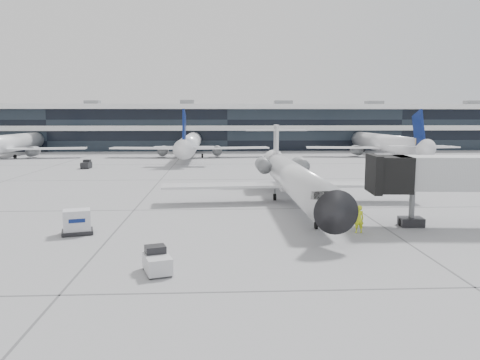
{
  "coord_description": "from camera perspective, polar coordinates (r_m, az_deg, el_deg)",
  "views": [
    {
      "loc": [
        -2.58,
        -41.32,
        8.31
      ],
      "look_at": [
        -0.5,
        0.41,
        2.6
      ],
      "focal_mm": 35.0,
      "sensor_mm": 36.0,
      "label": 1
    }
  ],
  "objects": [
    {
      "name": "bg_jet_center",
      "position": [
        96.83,
        -6.06,
        2.81
      ],
      "size": [
        32.0,
        40.0,
        9.6
      ],
      "primitive_type": null,
      "color": "white",
      "rests_on": "ground"
    },
    {
      "name": "terminal",
      "position": [
        123.39,
        -1.67,
        6.24
      ],
      "size": [
        170.0,
        22.0,
        10.0
      ],
      "primitive_type": "cube",
      "color": "black",
      "rests_on": "ground"
    },
    {
      "name": "bg_jet_left",
      "position": [
        105.57,
        -26.56,
        2.45
      ],
      "size": [
        32.0,
        40.0,
        9.6
      ],
      "primitive_type": null,
      "color": "white",
      "rests_on": "ground"
    },
    {
      "name": "traffic_cone",
      "position": [
        54.22,
        -7.35,
        -0.85
      ],
      "size": [
        0.4,
        0.4,
        0.5
      ],
      "rotation": [
        0.0,
        0.0,
        0.2
      ],
      "color": "orange",
      "rests_on": "ground"
    },
    {
      "name": "far_tug",
      "position": [
        79.01,
        -18.22,
        1.8
      ],
      "size": [
        1.38,
        2.22,
        1.38
      ],
      "rotation": [
        0.0,
        0.0,
        -0.05
      ],
      "color": "black",
      "rests_on": "ground"
    },
    {
      "name": "ramp_worker",
      "position": [
        34.65,
        14.28,
        -4.63
      ],
      "size": [
        0.74,
        0.49,
        2.01
      ],
      "primitive_type": "imported",
      "rotation": [
        0.0,
        0.0,
        3.16
      ],
      "color": "#E0F619",
      "rests_on": "ground"
    },
    {
      "name": "cargo_uld",
      "position": [
        35.2,
        -19.25,
        -4.87
      ],
      "size": [
        2.46,
        2.08,
        1.72
      ],
      "rotation": [
        0.0,
        0.0,
        0.28
      ],
      "color": "black",
      "rests_on": "ground"
    },
    {
      "name": "bg_jet_right",
      "position": [
        102.68,
        16.86,
        2.81
      ],
      "size": [
        32.0,
        40.0,
        9.6
      ],
      "primitive_type": null,
      "color": "white",
      "rests_on": "ground"
    },
    {
      "name": "ground",
      "position": [
        42.23,
        0.71,
        -3.57
      ],
      "size": [
        220.0,
        220.0,
        0.0
      ],
      "primitive_type": "plane",
      "color": "gray",
      "rests_on": "ground"
    },
    {
      "name": "regional_jet",
      "position": [
        45.42,
        6.44,
        0.37
      ],
      "size": [
        25.35,
        31.48,
        7.29
      ],
      "rotation": [
        0.0,
        0.0,
        0.0
      ],
      "color": "silver",
      "rests_on": "ground"
    },
    {
      "name": "baggage_tug",
      "position": [
        25.76,
        -10.09,
        -9.73
      ],
      "size": [
        1.86,
        2.42,
        1.36
      ],
      "rotation": [
        0.0,
        0.0,
        0.31
      ],
      "color": "silver",
      "rests_on": "ground"
    }
  ]
}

